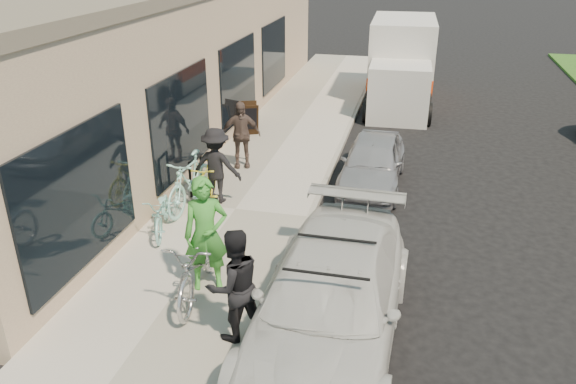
{
  "coord_description": "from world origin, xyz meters",
  "views": [
    {
      "loc": [
        1.43,
        -6.88,
        5.26
      ],
      "look_at": [
        -0.68,
        2.13,
        1.05
      ],
      "focal_mm": 35.0,
      "sensor_mm": 36.0,
      "label": 1
    }
  ],
  "objects_px": {
    "bike_rack": "(196,172)",
    "cruiser_bike_b": "(162,212)",
    "woman_rider": "(206,234)",
    "man_standing": "(234,285)",
    "tandem_bike": "(198,263)",
    "sedan_silver": "(373,162)",
    "cruiser_bike_a": "(190,182)",
    "bystander_a": "(216,166)",
    "sandwich_board": "(248,119)",
    "moving_truck": "(401,66)",
    "cruiser_bike_c": "(207,183)",
    "bystander_b": "(241,135)",
    "sedan_white": "(331,299)"
  },
  "relations": [
    {
      "from": "bike_rack",
      "to": "cruiser_bike_b",
      "type": "distance_m",
      "value": 1.84
    },
    {
      "from": "woman_rider",
      "to": "man_standing",
      "type": "xyz_separation_m",
      "value": [
        0.8,
        -1.07,
        -0.11
      ]
    },
    {
      "from": "man_standing",
      "to": "tandem_bike",
      "type": "bearing_deg",
      "value": -84.99
    },
    {
      "from": "sedan_silver",
      "to": "cruiser_bike_a",
      "type": "distance_m",
      "value": 4.21
    },
    {
      "from": "bystander_a",
      "to": "tandem_bike",
      "type": "bearing_deg",
      "value": 107.12
    },
    {
      "from": "bike_rack",
      "to": "cruiser_bike_b",
      "type": "bearing_deg",
      "value": -88.45
    },
    {
      "from": "sandwich_board",
      "to": "cruiser_bike_b",
      "type": "bearing_deg",
      "value": -111.47
    },
    {
      "from": "sandwich_board",
      "to": "sedan_silver",
      "type": "height_order",
      "value": "sedan_silver"
    },
    {
      "from": "moving_truck",
      "to": "sandwich_board",
      "type": "bearing_deg",
      "value": -129.29
    },
    {
      "from": "sedan_silver",
      "to": "cruiser_bike_c",
      "type": "xyz_separation_m",
      "value": [
        -3.2,
        -2.17,
        0.06
      ]
    },
    {
      "from": "sandwich_board",
      "to": "bystander_b",
      "type": "relative_size",
      "value": 0.55
    },
    {
      "from": "moving_truck",
      "to": "cruiser_bike_b",
      "type": "relative_size",
      "value": 3.73
    },
    {
      "from": "bike_rack",
      "to": "bystander_a",
      "type": "xyz_separation_m",
      "value": [
        0.6,
        -0.31,
        0.32
      ]
    },
    {
      "from": "sedan_white",
      "to": "man_standing",
      "type": "height_order",
      "value": "man_standing"
    },
    {
      "from": "sedan_white",
      "to": "bystander_b",
      "type": "height_order",
      "value": "bystander_b"
    },
    {
      "from": "sandwich_board",
      "to": "tandem_bike",
      "type": "bearing_deg",
      "value": -101.21
    },
    {
      "from": "cruiser_bike_a",
      "to": "sedan_white",
      "type": "bearing_deg",
      "value": -39.2
    },
    {
      "from": "moving_truck",
      "to": "bystander_b",
      "type": "height_order",
      "value": "moving_truck"
    },
    {
      "from": "bike_rack",
      "to": "cruiser_bike_b",
      "type": "height_order",
      "value": "bike_rack"
    },
    {
      "from": "cruiser_bike_a",
      "to": "bystander_a",
      "type": "relative_size",
      "value": 1.18
    },
    {
      "from": "bike_rack",
      "to": "bystander_b",
      "type": "bearing_deg",
      "value": 74.08
    },
    {
      "from": "bike_rack",
      "to": "sedan_white",
      "type": "relative_size",
      "value": 0.17
    },
    {
      "from": "tandem_bike",
      "to": "man_standing",
      "type": "xyz_separation_m",
      "value": [
        0.87,
        -0.85,
        0.28
      ]
    },
    {
      "from": "woman_rider",
      "to": "cruiser_bike_b",
      "type": "relative_size",
      "value": 1.24
    },
    {
      "from": "bike_rack",
      "to": "sedan_silver",
      "type": "bearing_deg",
      "value": 23.84
    },
    {
      "from": "bystander_a",
      "to": "sandwich_board",
      "type": "bearing_deg",
      "value": -79.31
    },
    {
      "from": "sandwich_board",
      "to": "man_standing",
      "type": "xyz_separation_m",
      "value": [
        2.4,
        -8.54,
        0.37
      ]
    },
    {
      "from": "bystander_a",
      "to": "bystander_b",
      "type": "distance_m",
      "value": 2.02
    },
    {
      "from": "sedan_silver",
      "to": "cruiser_bike_a",
      "type": "relative_size",
      "value": 1.77
    },
    {
      "from": "bike_rack",
      "to": "sedan_white",
      "type": "distance_m",
      "value": 5.44
    },
    {
      "from": "sandwich_board",
      "to": "bystander_a",
      "type": "relative_size",
      "value": 0.55
    },
    {
      "from": "sedan_silver",
      "to": "sedan_white",
      "type": "bearing_deg",
      "value": -89.38
    },
    {
      "from": "sedan_white",
      "to": "cruiser_bike_b",
      "type": "distance_m",
      "value": 4.2
    },
    {
      "from": "moving_truck",
      "to": "bystander_a",
      "type": "relative_size",
      "value": 3.51
    },
    {
      "from": "sedan_white",
      "to": "tandem_bike",
      "type": "bearing_deg",
      "value": 169.21
    },
    {
      "from": "sandwich_board",
      "to": "sedan_white",
      "type": "bearing_deg",
      "value": -88.31
    },
    {
      "from": "sedan_white",
      "to": "cruiser_bike_c",
      "type": "relative_size",
      "value": 3.01
    },
    {
      "from": "sedan_silver",
      "to": "moving_truck",
      "type": "xyz_separation_m",
      "value": [
        0.21,
        7.6,
        0.65
      ]
    },
    {
      "from": "cruiser_bike_a",
      "to": "cruiser_bike_c",
      "type": "distance_m",
      "value": 0.36
    },
    {
      "from": "tandem_bike",
      "to": "bystander_b",
      "type": "height_order",
      "value": "bystander_b"
    },
    {
      "from": "moving_truck",
      "to": "man_standing",
      "type": "distance_m",
      "value": 13.75
    },
    {
      "from": "woman_rider",
      "to": "cruiser_bike_a",
      "type": "relative_size",
      "value": 0.99
    },
    {
      "from": "cruiser_bike_a",
      "to": "tandem_bike",
      "type": "bearing_deg",
      "value": -60.55
    },
    {
      "from": "sandwich_board",
      "to": "cruiser_bike_a",
      "type": "relative_size",
      "value": 0.47
    },
    {
      "from": "tandem_bike",
      "to": "cruiser_bike_b",
      "type": "bearing_deg",
      "value": 122.5
    },
    {
      "from": "tandem_bike",
      "to": "woman_rider",
      "type": "distance_m",
      "value": 0.46
    },
    {
      "from": "sedan_white",
      "to": "cruiser_bike_c",
      "type": "bearing_deg",
      "value": 133.4
    },
    {
      "from": "tandem_bike",
      "to": "bystander_b",
      "type": "relative_size",
      "value": 1.28
    },
    {
      "from": "woman_rider",
      "to": "cruiser_bike_c",
      "type": "distance_m",
      "value": 3.06
    },
    {
      "from": "moving_truck",
      "to": "tandem_bike",
      "type": "relative_size",
      "value": 2.74
    }
  ]
}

